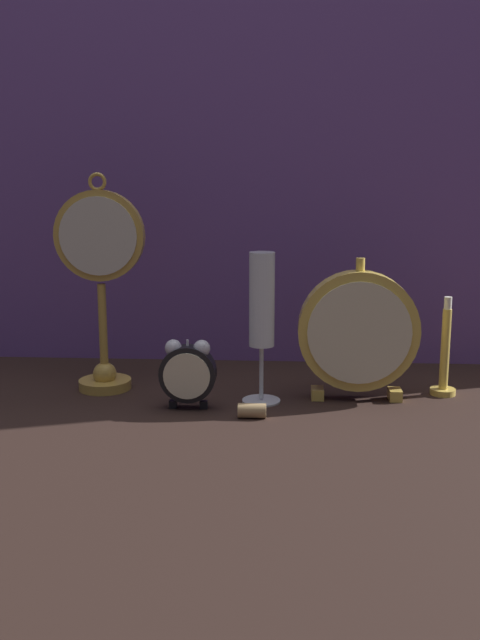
% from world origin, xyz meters
% --- Properties ---
extents(ground_plane, '(4.00, 4.00, 0.00)m').
position_xyz_m(ground_plane, '(0.00, 0.00, 0.00)').
color(ground_plane, black).
extents(fabric_backdrop_drape, '(1.74, 0.01, 0.78)m').
position_xyz_m(fabric_backdrop_drape, '(0.00, 0.33, 0.39)').
color(fabric_backdrop_drape, '#6B478E').
rests_on(fabric_backdrop_drape, ground_plane).
extents(pocket_watch_on_stand, '(0.15, 0.09, 0.36)m').
position_xyz_m(pocket_watch_on_stand, '(-0.23, 0.12, 0.19)').
color(pocket_watch_on_stand, gold).
rests_on(pocket_watch_on_stand, ground_plane).
extents(alarm_clock_twin_bell, '(0.09, 0.03, 0.11)m').
position_xyz_m(alarm_clock_twin_bell, '(-0.08, 0.02, 0.06)').
color(alarm_clock_twin_bell, black).
rests_on(alarm_clock_twin_bell, ground_plane).
extents(mantel_clock_silver, '(0.19, 0.04, 0.23)m').
position_xyz_m(mantel_clock_silver, '(0.19, 0.08, 0.11)').
color(mantel_clock_silver, gold).
rests_on(mantel_clock_silver, ground_plane).
extents(champagne_flute, '(0.06, 0.06, 0.24)m').
position_xyz_m(champagne_flute, '(0.04, 0.06, 0.15)').
color(champagne_flute, silver).
rests_on(champagne_flute, ground_plane).
extents(brass_candlestick, '(0.04, 0.04, 0.16)m').
position_xyz_m(brass_candlestick, '(0.33, 0.12, 0.06)').
color(brass_candlestick, gold).
rests_on(brass_candlestick, ground_plane).
extents(wine_cork, '(0.04, 0.02, 0.02)m').
position_xyz_m(wine_cork, '(0.02, -0.02, 0.01)').
color(wine_cork, tan).
rests_on(wine_cork, ground_plane).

